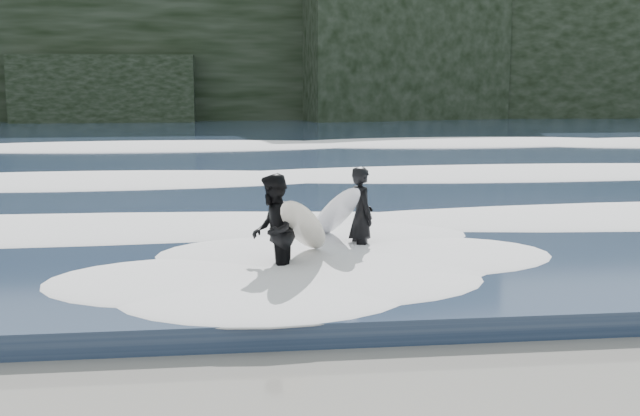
{
  "coord_description": "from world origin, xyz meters",
  "views": [
    {
      "loc": [
        -1.39,
        -5.11,
        2.91
      ],
      "look_at": [
        -0.03,
        6.25,
        1.0
      ],
      "focal_mm": 45.0,
      "sensor_mm": 36.0,
      "label": 1
    }
  ],
  "objects": [
    {
      "name": "surfer_left",
      "position": [
        0.58,
        6.9,
        0.77
      ],
      "size": [
        1.06,
        1.8,
        1.52
      ],
      "color": "black",
      "rests_on": "ground"
    },
    {
      "name": "foam_near",
      "position": [
        0.0,
        9.0,
        0.4
      ],
      "size": [
        60.0,
        3.2,
        0.2
      ],
      "primitive_type": "ellipsoid",
      "color": "white",
      "rests_on": "sea"
    },
    {
      "name": "foam_far",
      "position": [
        0.0,
        25.0,
        0.45
      ],
      "size": [
        60.0,
        4.8,
        0.3
      ],
      "primitive_type": "ellipsoid",
      "color": "white",
      "rests_on": "sea"
    },
    {
      "name": "sea",
      "position": [
        0.0,
        29.0,
        0.15
      ],
      "size": [
        90.0,
        52.0,
        0.3
      ],
      "primitive_type": "cube",
      "color": "#24334C",
      "rests_on": "ground"
    },
    {
      "name": "surfer_right",
      "position": [
        -0.7,
        5.62,
        0.8
      ],
      "size": [
        1.28,
        1.85,
        1.59
      ],
      "color": "black",
      "rests_on": "ground"
    },
    {
      "name": "foam_mid",
      "position": [
        0.0,
        16.0,
        0.42
      ],
      "size": [
        60.0,
        4.0,
        0.24
      ],
      "primitive_type": "ellipsoid",
      "color": "white",
      "rests_on": "sea"
    },
    {
      "name": "headland",
      "position": [
        0.0,
        46.0,
        5.0
      ],
      "size": [
        70.0,
        9.0,
        10.0
      ],
      "primitive_type": "cube",
      "color": "black",
      "rests_on": "ground"
    }
  ]
}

